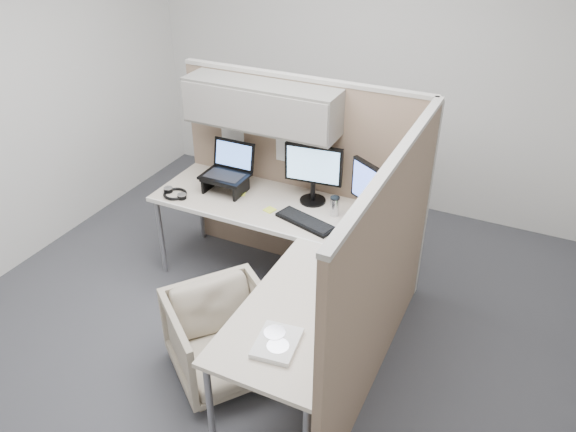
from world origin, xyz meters
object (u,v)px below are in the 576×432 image
at_px(desk, 283,245).
at_px(keyboard, 305,222).
at_px(office_chair, 223,334).
at_px(monitor_left, 313,169).

relative_size(desk, keyboard, 4.37).
bearing_deg(office_chair, monitor_left, 33.16).
xyz_separation_m(desk, keyboard, (0.05, 0.27, 0.05)).
xyz_separation_m(desk, office_chair, (-0.14, -0.62, -0.36)).
relative_size(desk, monitor_left, 4.29).
bearing_deg(office_chair, desk, 25.63).
xyz_separation_m(monitor_left, keyboard, (0.08, -0.31, -0.26)).
xyz_separation_m(office_chair, monitor_left, (0.10, 1.19, 0.67)).
relative_size(desk, office_chair, 3.02).
relative_size(office_chair, keyboard, 1.45).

